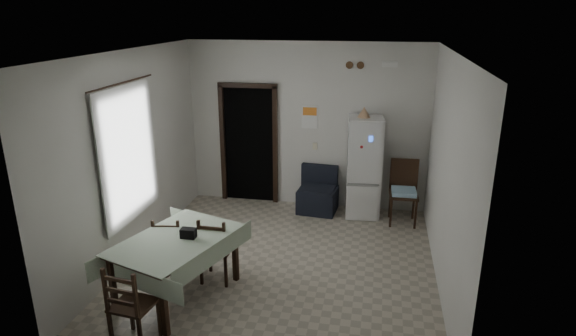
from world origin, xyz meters
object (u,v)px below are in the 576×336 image
Objects in this scene: dining_chair_near_head at (133,304)px; fridge at (364,167)px; corner_chair at (404,193)px; dining_table at (178,268)px; dining_chair_far_left at (171,246)px; dining_chair_far_right at (217,248)px; navy_seat at (318,190)px.

fridge is at bearing -112.78° from dining_chair_near_head.
corner_chair reaches higher than dining_table.
corner_chair is at bearing -23.87° from fridge.
dining_table is (-2.78, -2.74, -0.13)m from corner_chair.
fridge reaches higher than corner_chair.
dining_chair_far_left is 1.38m from dining_chair_near_head.
dining_chair_near_head is at bearing 72.94° from dining_chair_far_right.
dining_chair_near_head is at bearing 89.13° from dining_chair_far_left.
navy_seat is 0.52× the size of dining_table.
fridge is at bearing 159.81° from corner_chair.
dining_chair_far_right is (-1.77, -2.49, -0.41)m from fridge.
fridge reaches higher than dining_chair_near_head.
dining_chair_far_left is 0.91× the size of dining_chair_near_head.
dining_chair_far_right is at bearing -138.93° from corner_chair.
fridge is 0.78m from corner_chair.
navy_seat is at bearing -131.64° from dining_chair_far_left.
fridge is 0.91m from navy_seat.
fridge is 2.19× the size of navy_seat.
fridge is 4.47m from dining_chair_near_head.
dining_chair_far_right is at bearing 173.15° from dining_chair_far_left.
dining_chair_far_left is at bearing -145.12° from corner_chair.
dining_chair_near_head is at bearing -130.07° from corner_chair.
dining_chair_far_left reaches higher than navy_seat.
corner_chair is 1.10× the size of dining_chair_near_head.
navy_seat is (-0.78, -0.00, -0.47)m from fridge.
corner_chair is at bearing -136.58° from dining_chair_far_right.
fridge is 1.90× the size of dining_chair_far_right.
corner_chair is 0.70× the size of dining_table.
fridge is at bearing 5.17° from navy_seat.
dining_chair_far_right reaches higher than dining_chair_far_left.
navy_seat is at bearing 174.50° from fridge.
dining_chair_near_head reaches higher than navy_seat.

